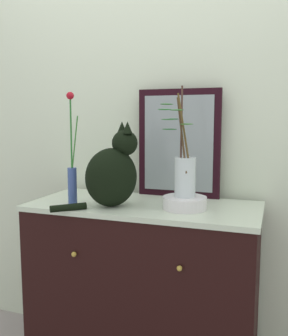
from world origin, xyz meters
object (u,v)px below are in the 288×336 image
object	(u,v)px
sideboard	(144,291)
vase_slim_green	(72,173)
bowl_porcelain	(185,203)
cat_sitting	(113,172)
mirror_leaning	(179,143)
vase_glass_clear	(184,172)

from	to	relation	value
sideboard	vase_slim_green	xyz separation A→B (m)	(-0.33, -0.13, 0.61)
vase_slim_green	bowl_porcelain	distance (m)	0.57
sideboard	cat_sitting	size ratio (longest dim) A/B	2.78
mirror_leaning	vase_slim_green	world-z (taller)	mirror_leaning
vase_glass_clear	cat_sitting	bearing A→B (deg)	-170.32
vase_slim_green	vase_glass_clear	size ratio (longest dim) A/B	1.07
sideboard	cat_sitting	xyz separation A→B (m)	(-0.12, -0.10, 0.62)
bowl_porcelain	vase_glass_clear	bearing A→B (deg)	-137.39
mirror_leaning	vase_glass_clear	size ratio (longest dim) A/B	1.12
cat_sitting	bowl_porcelain	xyz separation A→B (m)	(0.34, 0.06, -0.14)
sideboard	vase_slim_green	world-z (taller)	vase_slim_green
sideboard	mirror_leaning	distance (m)	0.79
mirror_leaning	bowl_porcelain	xyz separation A→B (m)	(0.10, -0.27, -0.26)
cat_sitting	vase_glass_clear	xyz separation A→B (m)	(0.34, 0.06, 0.01)
mirror_leaning	vase_glass_clear	distance (m)	0.31
vase_slim_green	bowl_porcelain	size ratio (longest dim) A/B	2.65
mirror_leaning	cat_sitting	size ratio (longest dim) A/B	1.42
mirror_leaning	sideboard	bearing A→B (deg)	-116.16
cat_sitting	vase_glass_clear	size ratio (longest dim) A/B	0.79
sideboard	mirror_leaning	world-z (taller)	mirror_leaning
vase_slim_green	bowl_porcelain	xyz separation A→B (m)	(0.55, 0.09, -0.13)
mirror_leaning	cat_sitting	bearing A→B (deg)	-125.52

